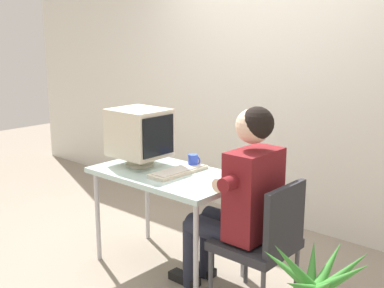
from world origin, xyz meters
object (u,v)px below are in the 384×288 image
keyboard (179,171)px  office_chair (264,239)px  crt_monitor (140,133)px  person_seated (240,196)px  desk (168,181)px  desk_mug (193,161)px

keyboard → office_chair: bearing=-3.0°
crt_monitor → person_seated: person_seated is taller
desk → crt_monitor: crt_monitor is taller
person_seated → desk_mug: bearing=160.2°
person_seated → desk_mug: size_ratio=12.19×
crt_monitor → person_seated: 0.99m
desk → desk_mug: desk_mug is taller
person_seated → desk_mug: person_seated is taller
office_chair → desk_mug: bearing=164.9°
office_chair → person_seated: size_ratio=0.65×
desk → crt_monitor: size_ratio=2.59×
desk → person_seated: bearing=-0.1°
desk → keyboard: keyboard is taller
desk_mug → keyboard: bearing=-88.1°
desk_mug → desk: bearing=-108.2°
crt_monitor → person_seated: (0.95, -0.01, -0.29)m
desk_mug → person_seated: bearing=-19.8°
crt_monitor → office_chair: crt_monitor is taller
office_chair → desk: bearing=180.0°
desk → office_chair: 0.87m
crt_monitor → keyboard: size_ratio=0.91×
desk → keyboard: (0.07, 0.04, 0.08)m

